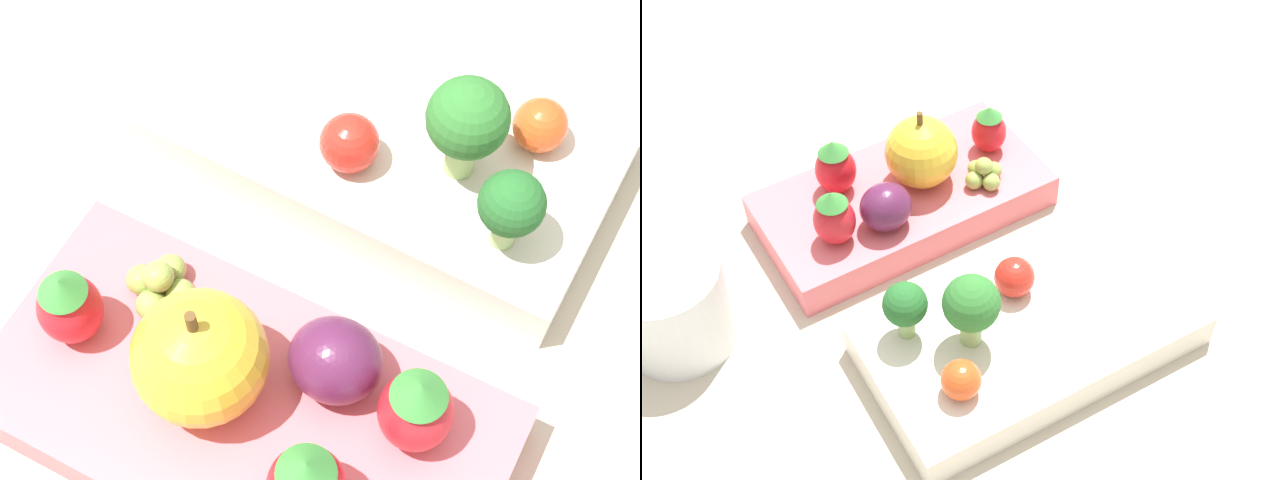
% 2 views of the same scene
% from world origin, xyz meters
% --- Properties ---
extents(ground_plane, '(4.00, 4.00, 0.00)m').
position_xyz_m(ground_plane, '(0.00, 0.00, 0.00)').
color(ground_plane, '#BCB29E').
extents(bento_box_savoury, '(0.23, 0.14, 0.03)m').
position_xyz_m(bento_box_savoury, '(-0.01, 0.08, 0.01)').
color(bento_box_savoury, silver).
rests_on(bento_box_savoury, ground_plane).
extents(bento_box_fruit, '(0.22, 0.13, 0.03)m').
position_xyz_m(bento_box_fruit, '(-0.01, -0.07, 0.01)').
color(bento_box_fruit, '#DB6670').
rests_on(bento_box_fruit, ground_plane).
extents(broccoli_floret_0, '(0.04, 0.04, 0.06)m').
position_xyz_m(broccoli_floret_0, '(0.03, 0.07, 0.06)').
color(broccoli_floret_0, '#93B770').
rests_on(broccoli_floret_0, bento_box_savoury).
extents(broccoli_floret_1, '(0.03, 0.03, 0.04)m').
position_xyz_m(broccoli_floret_1, '(0.06, 0.04, 0.06)').
color(broccoli_floret_1, '#93B770').
rests_on(broccoli_floret_1, bento_box_savoury).
extents(cherry_tomato_0, '(0.03, 0.03, 0.03)m').
position_xyz_m(cherry_tomato_0, '(0.06, 0.10, 0.04)').
color(cherry_tomato_0, '#DB4C1E').
rests_on(cherry_tomato_0, bento_box_savoury).
extents(cherry_tomato_1, '(0.03, 0.03, 0.03)m').
position_xyz_m(cherry_tomato_1, '(-0.02, 0.05, 0.04)').
color(cherry_tomato_1, red).
rests_on(cherry_tomato_1, bento_box_savoury).
extents(apple, '(0.05, 0.05, 0.06)m').
position_xyz_m(apple, '(-0.03, -0.07, 0.06)').
color(apple, gold).
rests_on(apple, bento_box_fruit).
extents(strawberry_0, '(0.03, 0.03, 0.05)m').
position_xyz_m(strawberry_0, '(0.05, -0.06, 0.05)').
color(strawberry_0, red).
rests_on(strawberry_0, bento_box_fruit).
extents(strawberry_2, '(0.03, 0.03, 0.04)m').
position_xyz_m(strawberry_2, '(-0.09, -0.07, 0.05)').
color(strawberry_2, red).
rests_on(strawberry_2, bento_box_fruit).
extents(plum, '(0.04, 0.04, 0.03)m').
position_xyz_m(plum, '(0.02, -0.05, 0.05)').
color(plum, '#511E42').
rests_on(plum, bento_box_fruit).
extents(grape_cluster, '(0.03, 0.03, 0.02)m').
position_xyz_m(grape_cluster, '(-0.07, -0.04, 0.04)').
color(grape_cluster, '#8EA84C').
rests_on(grape_cluster, bento_box_fruit).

